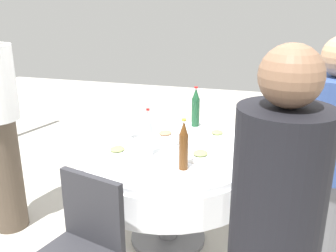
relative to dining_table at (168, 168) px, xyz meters
name	(u,v)px	position (x,y,z in m)	size (l,w,h in m)	color
ground_plane	(168,238)	(0.00, 0.00, -0.59)	(10.00, 10.00, 0.00)	#B7B2A8
dining_table	(168,168)	(0.00, 0.00, 0.00)	(1.29, 1.29, 0.74)	white
bottle_clear_left	(148,134)	(-0.14, 0.09, 0.30)	(0.06, 0.06, 0.33)	silver
bottle_dark_green_mid	(196,108)	(0.54, -0.08, 0.31)	(0.06, 0.06, 0.33)	#194728
bottle_dark_green_south	(241,130)	(0.14, -0.49, 0.29)	(0.07, 0.07, 0.30)	#194728
bottle_brown_outer	(184,146)	(-0.29, -0.18, 0.30)	(0.06, 0.06, 0.33)	#593314
wine_glass_outer	(127,118)	(0.32, 0.44, 0.24)	(0.07, 0.07, 0.13)	white
wine_glass_inner	(130,125)	(0.12, 0.33, 0.26)	(0.06, 0.06, 0.14)	white
wine_glass_rear	(179,133)	(0.08, -0.06, 0.25)	(0.07, 0.07, 0.14)	white
plate_west	(200,155)	(-0.07, -0.25, 0.16)	(0.25, 0.25, 0.04)	white
plate_far	(165,135)	(0.24, 0.09, 0.16)	(0.24, 0.24, 0.04)	white
plate_front	(117,151)	(-0.16, 0.32, 0.16)	(0.24, 0.24, 0.04)	white
plate_right	(217,134)	(0.36, -0.29, 0.16)	(0.22, 0.22, 0.04)	white
knife_mid	(117,172)	(-0.44, 0.20, 0.15)	(0.18, 0.02, 0.01)	silver
person_left	(273,247)	(-1.09, -0.72, 0.26)	(0.34, 0.34, 1.62)	#4C3F33
person_south	(325,175)	(-0.33, -0.99, 0.24)	(0.34, 0.34, 1.58)	slate
chair_rear	(81,243)	(-0.86, 0.23, -0.07)	(0.49, 0.49, 0.87)	#2D2D33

